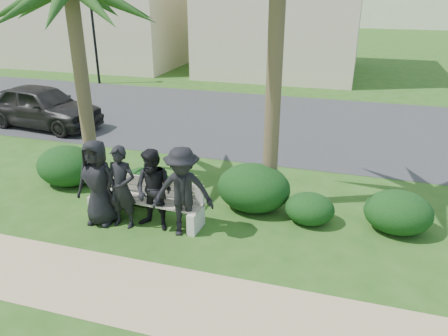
{
  "coord_description": "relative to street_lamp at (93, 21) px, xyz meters",
  "views": [
    {
      "loc": [
        3.14,
        -6.81,
        4.55
      ],
      "look_at": [
        0.78,
        1.0,
        1.1
      ],
      "focal_mm": 35.0,
      "sensor_mm": 36.0,
      "label": 1
    }
  ],
  "objects": [
    {
      "name": "ground",
      "position": [
        9.0,
        -12.0,
        -2.94
      ],
      "size": [
        160.0,
        160.0,
        0.0
      ],
      "primitive_type": "plane",
      "color": "#265016",
      "rests_on": "ground"
    },
    {
      "name": "man_c",
      "position": [
        8.62,
        -11.88,
        -2.11
      ],
      "size": [
        0.9,
        0.75,
        1.67
      ],
      "primitive_type": "imported",
      "rotation": [
        0.0,
        0.0,
        -0.15
      ],
      "color": "black",
      "rests_on": "ground"
    },
    {
      "name": "street_lamp",
      "position": [
        0.0,
        0.0,
        0.0
      ],
      "size": [
        0.36,
        0.36,
        4.29
      ],
      "color": "black",
      "rests_on": "ground"
    },
    {
      "name": "park_bench",
      "position": [
        8.28,
        -11.62,
        -2.56
      ],
      "size": [
        2.46,
        0.68,
        0.85
      ],
      "rotation": [
        0.0,
        0.0,
        -0.05
      ],
      "color": "gray",
      "rests_on": "ground"
    },
    {
      "name": "man_b",
      "position": [
        7.96,
        -11.97,
        -2.09
      ],
      "size": [
        0.62,
        0.41,
        1.7
      ],
      "primitive_type": "imported",
      "rotation": [
        0.0,
        0.0,
        -0.0
      ],
      "color": "black",
      "rests_on": "ground"
    },
    {
      "name": "hedge_f",
      "position": [
        13.23,
        -10.58,
        -2.51
      ],
      "size": [
        1.32,
        1.09,
        0.86
      ],
      "primitive_type": "ellipsoid",
      "color": "black",
      "rests_on": "ground"
    },
    {
      "name": "stucco_bldg_left",
      "position": [
        -3.0,
        6.0,
        0.72
      ],
      "size": [
        10.4,
        8.4,
        7.3
      ],
      "color": "beige",
      "rests_on": "ground"
    },
    {
      "name": "man_a",
      "position": [
        7.45,
        -11.99,
        -2.05
      ],
      "size": [
        0.88,
        0.59,
        1.78
      ],
      "primitive_type": "imported",
      "rotation": [
        0.0,
        0.0,
        0.02
      ],
      "color": "black",
      "rests_on": "ground"
    },
    {
      "name": "hedge_c",
      "position": [
        7.88,
        -10.79,
        -2.55
      ],
      "size": [
        1.2,
        0.99,
        0.78
      ],
      "primitive_type": "ellipsoid",
      "color": "black",
      "rests_on": "ground"
    },
    {
      "name": "asphalt_street",
      "position": [
        9.0,
        -4.0,
        -2.94
      ],
      "size": [
        160.0,
        8.0,
        0.01
      ],
      "primitive_type": "cube",
      "color": "#2D2D30",
      "rests_on": "ground"
    },
    {
      "name": "stucco_bldg_right",
      "position": [
        8.0,
        6.0,
        0.72
      ],
      "size": [
        8.4,
        8.4,
        7.3
      ],
      "color": "beige",
      "rests_on": "ground"
    },
    {
      "name": "car_a",
      "position": [
        2.04,
        -6.77,
        -2.23
      ],
      "size": [
        4.37,
        2.14,
        1.44
      ],
      "primitive_type": "imported",
      "rotation": [
        0.0,
        0.0,
        1.46
      ],
      "color": "black",
      "rests_on": "ground"
    },
    {
      "name": "man_d",
      "position": [
        9.24,
        -11.92,
        -2.04
      ],
      "size": [
        1.31,
        0.98,
        1.81
      ],
      "primitive_type": "imported",
      "rotation": [
        0.0,
        0.0,
        0.29
      ],
      "color": "black",
      "rests_on": "ground"
    },
    {
      "name": "hedge_b",
      "position": [
        7.2,
        -10.89,
        -2.58
      ],
      "size": [
        1.11,
        0.92,
        0.73
      ],
      "primitive_type": "ellipsoid",
      "color": "black",
      "rests_on": "ground"
    },
    {
      "name": "hedge_e",
      "position": [
        11.53,
        -10.76,
        -2.61
      ],
      "size": [
        1.01,
        0.83,
        0.66
      ],
      "primitive_type": "ellipsoid",
      "color": "black",
      "rests_on": "ground"
    },
    {
      "name": "footpath",
      "position": [
        9.0,
        -13.8,
        -2.94
      ],
      "size": [
        30.0,
        1.6,
        0.01
      ],
      "primitive_type": "cube",
      "color": "tan",
      "rests_on": "ground"
    },
    {
      "name": "hedge_a",
      "position": [
        5.65,
        -10.55,
        -2.45
      ],
      "size": [
        1.51,
        1.24,
        0.98
      ],
      "primitive_type": "ellipsoid",
      "color": "black",
      "rests_on": "ground"
    },
    {
      "name": "hedge_d",
      "position": [
        10.29,
        -10.48,
        -2.43
      ],
      "size": [
        1.59,
        1.31,
        1.04
      ],
      "primitive_type": "ellipsoid",
      "color": "black",
      "rests_on": "ground"
    }
  ]
}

